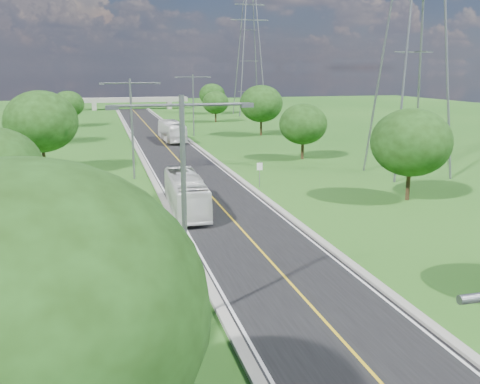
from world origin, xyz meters
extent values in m
plane|color=#1F5417|center=(0.00, 60.00, 0.00)|extent=(260.00, 260.00, 0.00)
cube|color=black|center=(0.00, 66.00, 0.03)|extent=(8.00, 150.00, 0.06)
cube|color=gray|center=(-4.25, 66.00, 0.11)|extent=(0.50, 150.00, 0.22)
cube|color=gray|center=(4.25, 66.00, 0.11)|extent=(0.50, 150.00, 0.22)
cylinder|color=slate|center=(5.20, 38.00, 1.20)|extent=(0.08, 0.08, 2.40)
cube|color=white|center=(5.20, 37.97, 2.00)|extent=(0.55, 0.04, 0.70)
cube|color=gray|center=(-10.00, 140.00, 1.00)|extent=(1.20, 3.00, 2.00)
cube|color=gray|center=(10.00, 140.00, 1.00)|extent=(1.20, 3.00, 2.00)
cube|color=gray|center=(0.00, 140.00, 2.60)|extent=(30.00, 3.00, 1.20)
cylinder|color=slate|center=(-6.00, 12.00, 5.00)|extent=(0.22, 0.22, 10.00)
cylinder|color=slate|center=(-7.40, 12.00, 9.60)|extent=(2.80, 0.12, 0.12)
cylinder|color=slate|center=(-4.60, 12.00, 9.60)|extent=(2.80, 0.12, 0.12)
cube|color=slate|center=(-8.70, 12.00, 9.55)|extent=(0.50, 0.25, 0.18)
cube|color=slate|center=(-3.30, 12.00, 9.55)|extent=(0.50, 0.25, 0.18)
cylinder|color=slate|center=(-6.00, 45.00, 5.00)|extent=(0.22, 0.22, 10.00)
cylinder|color=slate|center=(-7.40, 45.00, 9.60)|extent=(2.80, 0.12, 0.12)
cylinder|color=slate|center=(-4.60, 45.00, 9.60)|extent=(2.80, 0.12, 0.12)
cube|color=slate|center=(-8.70, 45.00, 9.55)|extent=(0.50, 0.25, 0.18)
cube|color=slate|center=(-3.30, 45.00, 9.55)|extent=(0.50, 0.25, 0.18)
cylinder|color=slate|center=(6.00, 78.00, 5.00)|extent=(0.22, 0.22, 10.00)
cylinder|color=slate|center=(4.60, 78.00, 9.60)|extent=(2.80, 0.12, 0.12)
cylinder|color=slate|center=(7.40, 78.00, 9.60)|extent=(2.80, 0.12, 0.12)
cube|color=slate|center=(3.30, 78.00, 9.55)|extent=(0.50, 0.25, 0.18)
cube|color=slate|center=(8.70, 78.00, 9.55)|extent=(0.50, 0.25, 0.18)
cube|color=slate|center=(26.00, 115.00, 21.84)|extent=(9.00, 0.25, 0.25)
cube|color=slate|center=(26.00, 115.00, 25.20)|extent=(7.00, 0.25, 0.25)
cylinder|color=black|center=(-15.00, 50.00, 1.62)|extent=(0.36, 0.36, 3.24)
ellipsoid|color=black|center=(-15.00, 50.00, 5.58)|extent=(7.56, 7.56, 6.43)
cylinder|color=black|center=(-17.00, 74.00, 1.44)|extent=(0.36, 0.36, 2.88)
ellipsoid|color=black|center=(-17.00, 74.00, 4.96)|extent=(6.72, 6.72, 5.71)
cylinder|color=black|center=(-14.50, 98.00, 1.26)|extent=(0.36, 0.36, 2.52)
ellipsoid|color=black|center=(-14.50, 98.00, 4.34)|extent=(5.88, 5.88, 5.00)
ellipsoid|color=black|center=(-11.00, 2.00, 5.89)|extent=(7.98, 7.98, 6.78)
cylinder|color=black|center=(16.00, 30.00, 1.44)|extent=(0.36, 0.36, 2.88)
ellipsoid|color=black|center=(16.00, 30.00, 4.96)|extent=(6.72, 6.72, 5.71)
cylinder|color=black|center=(15.00, 52.00, 1.26)|extent=(0.36, 0.36, 2.52)
ellipsoid|color=black|center=(15.00, 52.00, 4.34)|extent=(5.88, 5.88, 5.00)
cylinder|color=black|center=(17.00, 76.00, 1.53)|extent=(0.36, 0.36, 3.06)
ellipsoid|color=black|center=(17.00, 76.00, 5.27)|extent=(7.14, 7.14, 6.07)
cylinder|color=black|center=(14.50, 100.00, 1.17)|extent=(0.36, 0.36, 2.34)
ellipsoid|color=black|center=(14.50, 100.00, 4.03)|extent=(5.46, 5.46, 4.64)
cylinder|color=black|center=(18.00, 120.00, 1.35)|extent=(0.36, 0.36, 2.70)
ellipsoid|color=black|center=(18.00, 120.00, 4.65)|extent=(6.30, 6.30, 5.36)
imported|color=white|center=(1.59, 72.20, 1.58)|extent=(3.06, 11.03, 3.04)
imported|color=white|center=(-2.94, 30.98, 1.51)|extent=(2.80, 10.46, 2.89)
camera|label=1|loc=(-9.25, -9.29, 11.04)|focal=40.00mm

